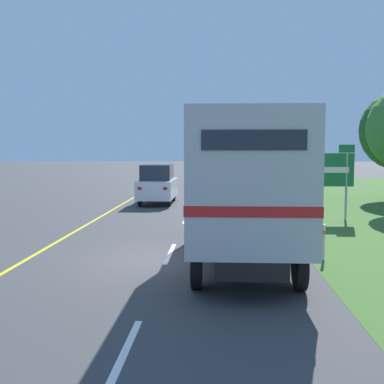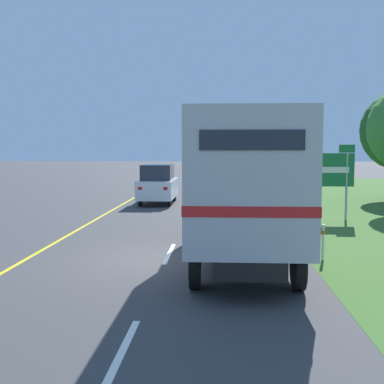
% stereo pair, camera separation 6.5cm
% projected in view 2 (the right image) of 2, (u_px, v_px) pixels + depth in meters
% --- Properties ---
extents(ground_plane, '(200.00, 200.00, 0.00)m').
position_uv_depth(ground_plane, '(167.00, 259.00, 12.68)').
color(ground_plane, '#3D3D3F').
extents(edge_line_yellow, '(0.12, 53.39, 0.01)m').
position_uv_depth(edge_line_yellow, '(109.00, 212.00, 22.12)').
color(edge_line_yellow, yellow).
rests_on(edge_line_yellow, ground).
extents(centre_dash_nearest, '(0.12, 2.60, 0.01)m').
position_uv_depth(centre_dash_nearest, '(121.00, 354.00, 6.83)').
color(centre_dash_nearest, white).
rests_on(centre_dash_nearest, ground).
extents(centre_dash_near, '(0.12, 2.60, 0.01)m').
position_uv_depth(centre_dash_near, '(169.00, 253.00, 13.39)').
color(centre_dash_near, white).
rests_on(centre_dash_near, ground).
extents(centre_dash_mid_a, '(0.12, 2.60, 0.01)m').
position_uv_depth(centre_dash_mid_a, '(186.00, 219.00, 19.95)').
color(centre_dash_mid_a, white).
rests_on(centre_dash_mid_a, ground).
extents(centre_dash_mid_b, '(0.12, 2.60, 0.01)m').
position_uv_depth(centre_dash_mid_b, '(194.00, 202.00, 26.51)').
color(centre_dash_mid_b, white).
rests_on(centre_dash_mid_b, ground).
extents(centre_dash_far, '(0.12, 2.60, 0.01)m').
position_uv_depth(centre_dash_far, '(199.00, 191.00, 33.08)').
color(centre_dash_far, white).
rests_on(centre_dash_far, ground).
extents(centre_dash_farthest, '(0.12, 2.60, 0.01)m').
position_uv_depth(centre_dash_farthest, '(203.00, 184.00, 39.64)').
color(centre_dash_farthest, white).
rests_on(centre_dash_farthest, ground).
extents(horse_trailer_truck, '(2.49, 7.81, 3.69)m').
position_uv_depth(horse_trailer_truck, '(242.00, 183.00, 12.08)').
color(horse_trailer_truck, black).
rests_on(horse_trailer_truck, ground).
extents(lead_car_white, '(1.80, 4.28, 2.08)m').
position_uv_depth(lead_car_white, '(158.00, 184.00, 25.62)').
color(lead_car_white, black).
rests_on(lead_car_white, ground).
extents(lead_car_blue_ahead, '(1.80, 4.60, 1.89)m').
position_uv_depth(lead_car_blue_ahead, '(228.00, 173.00, 38.26)').
color(lead_car_blue_ahead, black).
rests_on(lead_car_blue_ahead, ground).
extents(highway_sign, '(1.94, 0.09, 3.07)m').
position_uv_depth(highway_sign, '(331.00, 172.00, 19.39)').
color(highway_sign, '#9E9EA3').
rests_on(highway_sign, ground).
extents(delineator_post, '(0.08, 0.08, 0.95)m').
position_uv_depth(delineator_post, '(323.00, 241.00, 12.49)').
color(delineator_post, white).
rests_on(delineator_post, ground).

